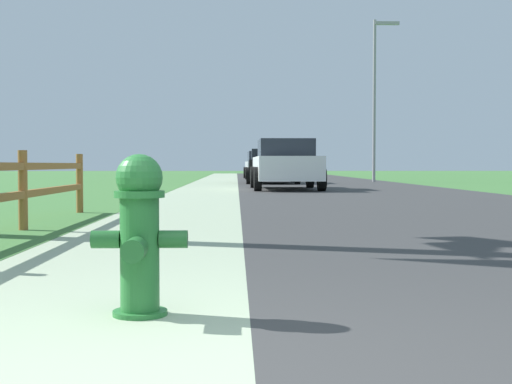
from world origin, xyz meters
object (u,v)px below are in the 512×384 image
Objects in this scene: parked_car_silver at (263,165)px; parked_car_black at (272,165)px; street_lamp at (377,87)px; parked_suv_white at (286,164)px; fire_hydrant at (139,231)px.

parked_car_black is at bearing -89.64° from parked_car_silver.
parked_car_black is 0.64× the size of street_lamp.
parked_car_silver is 9.33m from street_lamp.
parked_suv_white is 7.51m from parked_car_black.
parked_suv_white is at bearing -89.56° from parked_car_black.
parked_car_black is at bearing -157.04° from street_lamp.
parked_car_silver is (-0.12, 16.70, -0.03)m from parked_suv_white.
parked_car_black is 0.93× the size of parked_car_silver.
parked_car_silver is at bearing 86.87° from fire_hydrant.
street_lamp is at bearing 63.53° from parked_suv_white.
parked_car_silver is at bearing 124.26° from street_lamp.
parked_car_silver is (-0.06, 9.19, 0.02)m from parked_car_black.
parked_suv_white reaches higher than parked_car_silver.
fire_hydrant is 0.12× the size of street_lamp.
parked_suv_white is at bearing 83.79° from fire_hydrant.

